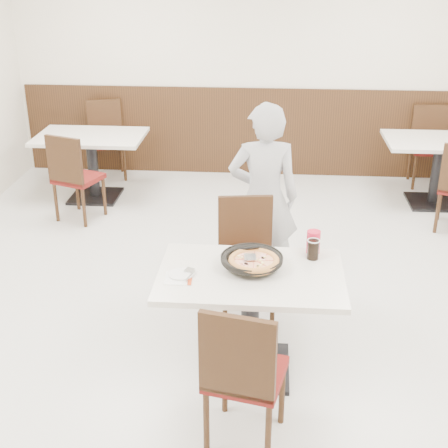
# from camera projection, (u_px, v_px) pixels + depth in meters

# --- Properties ---
(floor) EXTENTS (7.00, 7.00, 0.00)m
(floor) POSITION_uv_depth(u_px,v_px,m) (244.00, 319.00, 4.90)
(floor) COLOR beige
(floor) RESTS_ON ground
(wall_back) EXTENTS (6.00, 0.04, 2.80)m
(wall_back) POSITION_uv_depth(u_px,v_px,m) (259.00, 63.00, 7.52)
(wall_back) COLOR beige
(wall_back) RESTS_ON floor
(wainscot_back) EXTENTS (5.90, 0.03, 1.10)m
(wainscot_back) POSITION_uv_depth(u_px,v_px,m) (258.00, 132.00, 7.85)
(wainscot_back) COLOR black
(wainscot_back) RESTS_ON floor
(main_table) EXTENTS (1.27, 0.90, 0.75)m
(main_table) POSITION_uv_depth(u_px,v_px,m) (250.00, 322.00, 4.17)
(main_table) COLOR beige
(main_table) RESTS_ON floor
(chair_near) EXTENTS (0.50, 0.50, 0.95)m
(chair_near) POSITION_uv_depth(u_px,v_px,m) (246.00, 371.00, 3.54)
(chair_near) COLOR black
(chair_near) RESTS_ON floor
(chair_far) EXTENTS (0.47, 0.47, 0.95)m
(chair_far) POSITION_uv_depth(u_px,v_px,m) (247.00, 263.00, 4.74)
(chair_far) COLOR black
(chair_far) RESTS_ON floor
(trivet) EXTENTS (0.11, 0.11, 0.04)m
(trivet) POSITION_uv_depth(u_px,v_px,m) (250.00, 266.00, 4.08)
(trivet) COLOR black
(trivet) RESTS_ON main_table
(pizza_pan) EXTENTS (0.36, 0.36, 0.01)m
(pizza_pan) POSITION_uv_depth(u_px,v_px,m) (252.00, 262.00, 4.07)
(pizza_pan) COLOR black
(pizza_pan) RESTS_ON trivet
(pizza) EXTENTS (0.34, 0.34, 0.02)m
(pizza) POSITION_uv_depth(u_px,v_px,m) (254.00, 263.00, 4.02)
(pizza) COLOR #C18039
(pizza) RESTS_ON pizza_pan
(pizza_server) EXTENTS (0.08, 0.10, 0.00)m
(pizza_server) POSITION_uv_depth(u_px,v_px,m) (250.00, 257.00, 4.03)
(pizza_server) COLOR silver
(pizza_server) RESTS_ON pizza
(napkin) EXTENTS (0.18, 0.18, 0.00)m
(napkin) POSITION_uv_depth(u_px,v_px,m) (179.00, 278.00, 3.96)
(napkin) COLOR white
(napkin) RESTS_ON main_table
(side_plate) EXTENTS (0.18, 0.18, 0.01)m
(side_plate) POSITION_uv_depth(u_px,v_px,m) (181.00, 274.00, 3.99)
(side_plate) COLOR silver
(side_plate) RESTS_ON napkin
(fork) EXTENTS (0.06, 0.15, 0.00)m
(fork) POSITION_uv_depth(u_px,v_px,m) (190.00, 276.00, 3.95)
(fork) COLOR silver
(fork) RESTS_ON side_plate
(cola_glass) EXTENTS (0.09, 0.09, 0.13)m
(cola_glass) POSITION_uv_depth(u_px,v_px,m) (313.00, 250.00, 4.18)
(cola_glass) COLOR black
(cola_glass) RESTS_ON main_table
(red_cup) EXTENTS (0.10, 0.10, 0.16)m
(red_cup) POSITION_uv_depth(u_px,v_px,m) (313.00, 242.00, 4.26)
(red_cup) COLOR #BA1630
(red_cup) RESTS_ON main_table
(diner_person) EXTENTS (0.61, 0.43, 1.59)m
(diner_person) POSITION_uv_depth(u_px,v_px,m) (264.00, 198.00, 5.10)
(diner_person) COLOR #B4B4B9
(diner_person) RESTS_ON floor
(bg_table_left) EXTENTS (1.22, 0.83, 0.75)m
(bg_table_left) POSITION_uv_depth(u_px,v_px,m) (93.00, 167.00, 7.14)
(bg_table_left) COLOR beige
(bg_table_left) RESTS_ON floor
(bg_chair_left_near) EXTENTS (0.54, 0.54, 0.95)m
(bg_chair_left_near) POSITION_uv_depth(u_px,v_px,m) (78.00, 176.00, 6.55)
(bg_chair_left_near) COLOR black
(bg_chair_left_near) RESTS_ON floor
(bg_chair_left_far) EXTENTS (0.53, 0.53, 0.95)m
(bg_chair_left_far) POSITION_uv_depth(u_px,v_px,m) (107.00, 141.00, 7.74)
(bg_chair_left_far) COLOR black
(bg_chair_left_far) RESTS_ON floor
(bg_table_right) EXTENTS (1.28, 0.93, 0.75)m
(bg_table_right) POSITION_uv_depth(u_px,v_px,m) (437.00, 172.00, 6.97)
(bg_table_right) COLOR beige
(bg_table_right) RESTS_ON floor
(bg_chair_right_far) EXTENTS (0.43, 0.43, 0.95)m
(bg_chair_right_far) POSITION_uv_depth(u_px,v_px,m) (430.00, 148.00, 7.49)
(bg_chair_right_far) COLOR black
(bg_chair_right_far) RESTS_ON floor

